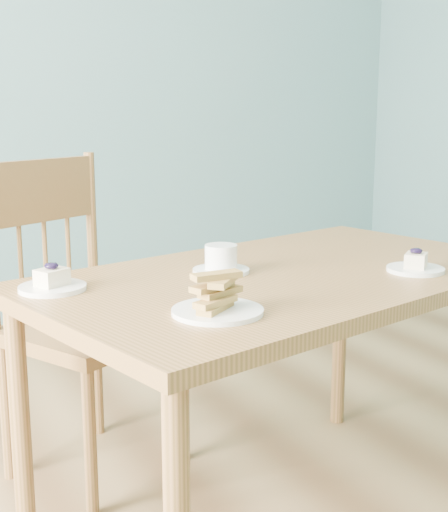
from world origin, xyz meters
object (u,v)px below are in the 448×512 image
at_px(dining_chair, 80,315).
at_px(cheesecake_plate_near, 416,266).
at_px(cheesecake_plate_far, 52,283).
at_px(coffee_cup, 221,261).
at_px(dining_table, 287,298).
at_px(biscotti_plate, 217,300).

bearing_deg(dining_chair, cheesecake_plate_near, -72.87).
xyz_separation_m(cheesecake_plate_near, cheesecake_plate_far, (-0.90, 0.25, 0.00)).
xyz_separation_m(cheesecake_plate_near, coffee_cup, (-0.46, 0.23, 0.02)).
bearing_deg(coffee_cup, dining_chair, 91.65).
distance_m(cheesecake_plate_far, coffee_cup, 0.44).
distance_m(dining_table, coffee_cup, 0.20).
xyz_separation_m(dining_table, biscotti_plate, (-0.34, -0.26, 0.10)).
distance_m(cheesecake_plate_near, coffee_cup, 0.51).
distance_m(coffee_cup, biscotti_plate, 0.38).
relative_size(dining_chair, cheesecake_plate_near, 6.67).
bearing_deg(dining_table, dining_chair, 112.12).
height_order(dining_table, biscotti_plate, biscotti_plate).
xyz_separation_m(dining_table, cheesecake_plate_near, (0.30, -0.16, 0.09)).
bearing_deg(cheesecake_plate_near, coffee_cup, 153.80).
distance_m(cheesecake_plate_far, biscotti_plate, 0.44).
relative_size(dining_table, coffee_cup, 10.07).
distance_m(dining_chair, cheesecake_plate_far, 0.56).
bearing_deg(cheesecake_plate_far, biscotti_plate, -54.01).
height_order(dining_chair, biscotti_plate, dining_chair).
distance_m(dining_table, dining_chair, 0.71).
height_order(dining_table, cheesecake_plate_near, cheesecake_plate_near).
relative_size(dining_table, biscotti_plate, 7.69).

